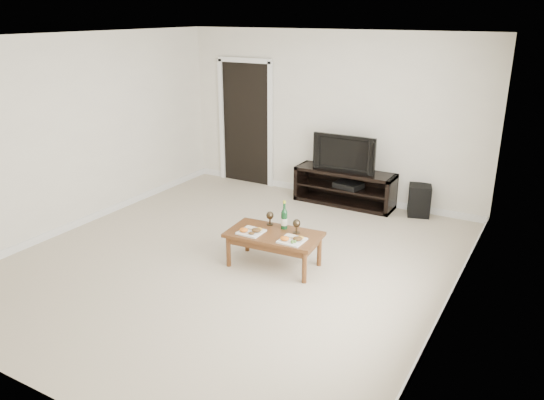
{
  "coord_description": "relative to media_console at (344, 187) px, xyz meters",
  "views": [
    {
      "loc": [
        3.28,
        -4.83,
        2.86
      ],
      "look_at": [
        0.3,
        0.4,
        0.7
      ],
      "focal_mm": 35.0,
      "sensor_mm": 36.0,
      "label": 1
    }
  ],
  "objects": [
    {
      "name": "floor",
      "position": [
        -0.39,
        -2.5,
        -0.28
      ],
      "size": [
        5.5,
        5.5,
        0.0
      ],
      "primitive_type": "plane",
      "color": "#B8A994",
      "rests_on": "ground"
    },
    {
      "name": "back_wall",
      "position": [
        -0.39,
        0.27,
        1.02
      ],
      "size": [
        5.0,
        0.04,
        2.6
      ],
      "primitive_type": "cube",
      "color": "white",
      "rests_on": "ground"
    },
    {
      "name": "ceiling",
      "position": [
        -0.39,
        -2.5,
        2.35
      ],
      "size": [
        5.0,
        5.5,
        0.04
      ],
      "primitive_type": "cube",
      "color": "white",
      "rests_on": "back_wall"
    },
    {
      "name": "doorway",
      "position": [
        -1.94,
        0.24,
        0.75
      ],
      "size": [
        0.9,
        0.02,
        2.05
      ],
      "primitive_type": "cube",
      "color": "black",
      "rests_on": "ground"
    },
    {
      "name": "media_console",
      "position": [
        0.0,
        0.0,
        0.0
      ],
      "size": [
        1.55,
        0.45,
        0.55
      ],
      "primitive_type": "cube",
      "color": "black",
      "rests_on": "ground"
    },
    {
      "name": "television",
      "position": [
        -0.0,
        0.0,
        0.56
      ],
      "size": [
        0.99,
        0.14,
        0.57
      ],
      "primitive_type": "imported",
      "rotation": [
        0.0,
        0.0,
        0.01
      ],
      "color": "black",
      "rests_on": "media_console"
    },
    {
      "name": "av_receiver",
      "position": [
        0.07,
        -0.01,
        0.05
      ],
      "size": [
        0.45,
        0.37,
        0.08
      ],
      "primitive_type": "cube",
      "rotation": [
        0.0,
        0.0,
        -0.2
      ],
      "color": "black",
      "rests_on": "media_console"
    },
    {
      "name": "subwoofer",
      "position": [
        1.14,
        0.1,
        -0.04
      ],
      "size": [
        0.39,
        0.39,
        0.46
      ],
      "primitive_type": "cube",
      "rotation": [
        0.0,
        0.0,
        0.3
      ],
      "color": "black",
      "rests_on": "ground"
    },
    {
      "name": "coffee_table",
      "position": [
        0.1,
        -2.39,
        -0.07
      ],
      "size": [
        1.13,
        0.67,
        0.42
      ],
      "primitive_type": "cube",
      "rotation": [
        0.0,
        0.0,
        0.08
      ],
      "color": "brown",
      "rests_on": "ground"
    },
    {
      "name": "plate_left",
      "position": [
        -0.14,
        -2.52,
        0.18
      ],
      "size": [
        0.27,
        0.27,
        0.07
      ],
      "primitive_type": "cube",
      "color": "white",
      "rests_on": "coffee_table"
    },
    {
      "name": "plate_right",
      "position": [
        0.39,
        -2.5,
        0.18
      ],
      "size": [
        0.27,
        0.27,
        0.07
      ],
      "primitive_type": "cube",
      "color": "white",
      "rests_on": "coffee_table"
    },
    {
      "name": "wine_bottle",
      "position": [
        0.14,
        -2.21,
        0.32
      ],
      "size": [
        0.07,
        0.07,
        0.35
      ],
      "primitive_type": "cylinder",
      "color": "#103B1B",
      "rests_on": "coffee_table"
    },
    {
      "name": "goblet_left",
      "position": [
        -0.07,
        -2.2,
        0.23
      ],
      "size": [
        0.09,
        0.09,
        0.17
      ],
      "primitive_type": null,
      "color": "#372C1E",
      "rests_on": "coffee_table"
    },
    {
      "name": "goblet_right",
      "position": [
        0.32,
        -2.26,
        0.23
      ],
      "size": [
        0.09,
        0.09,
        0.17
      ],
      "primitive_type": null,
      "color": "#372C1E",
      "rests_on": "coffee_table"
    }
  ]
}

